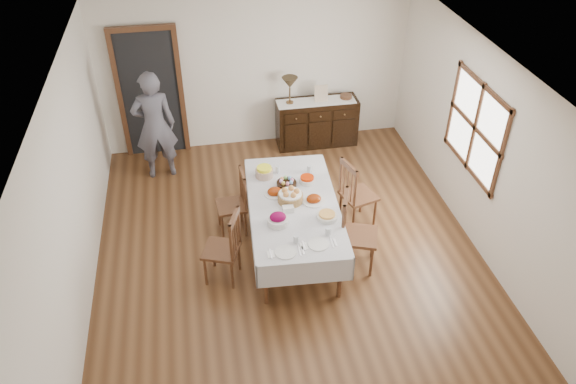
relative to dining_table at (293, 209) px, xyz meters
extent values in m
plane|color=brown|center=(-0.07, -0.11, -0.67)|extent=(6.00, 6.00, 0.00)
cube|color=white|center=(-0.07, -0.11, 1.93)|extent=(5.00, 6.00, 0.02)
cube|color=white|center=(-0.07, 2.89, 0.63)|extent=(5.00, 0.02, 2.60)
cube|color=white|center=(-2.57, -0.11, 0.63)|extent=(0.02, 6.00, 2.60)
cube|color=white|center=(2.43, -0.11, 0.63)|extent=(0.02, 6.00, 2.60)
cube|color=white|center=(2.42, 0.19, 0.83)|extent=(0.02, 1.30, 1.10)
cube|color=#53311D|center=(2.40, 0.19, 0.83)|extent=(0.03, 1.46, 1.26)
cube|color=black|center=(-1.77, 2.85, 0.38)|extent=(0.90, 0.06, 2.10)
cube|color=#53311D|center=(-1.77, 2.83, 0.38)|extent=(1.04, 0.08, 2.18)
cube|color=silver|center=(0.00, 0.00, 0.07)|extent=(1.22, 2.23, 0.04)
cylinder|color=#53311D|center=(-0.50, -0.90, -0.32)|extent=(0.06, 0.06, 0.70)
cylinder|color=#53311D|center=(0.38, -0.96, -0.32)|extent=(0.06, 0.06, 0.70)
cylinder|color=#53311D|center=(-0.38, 0.96, -0.32)|extent=(0.06, 0.06, 0.70)
cylinder|color=#53311D|center=(0.50, 0.90, -0.32)|extent=(0.06, 0.06, 0.70)
cube|color=silver|center=(-0.55, 0.04, -0.08)|extent=(0.16, 2.20, 0.33)
cube|color=silver|center=(0.55, -0.04, -0.08)|extent=(0.16, 2.20, 0.33)
cube|color=silver|center=(-0.07, -1.09, -0.08)|extent=(1.12, 0.09, 0.33)
cube|color=silver|center=(0.07, 1.09, -0.08)|extent=(1.12, 0.09, 0.33)
cube|color=#53311D|center=(-0.97, -0.37, -0.22)|extent=(0.54, 0.54, 0.04)
cylinder|color=#53311D|center=(-1.07, -0.15, -0.45)|extent=(0.04, 0.04, 0.43)
cylinder|color=#53311D|center=(-1.19, -0.47, -0.45)|extent=(0.04, 0.04, 0.43)
cylinder|color=#53311D|center=(-0.75, -0.27, -0.45)|extent=(0.04, 0.04, 0.43)
cylinder|color=#53311D|center=(-0.87, -0.59, -0.45)|extent=(0.04, 0.04, 0.43)
cylinder|color=#53311D|center=(-0.73, -0.27, 0.06)|extent=(0.04, 0.04, 0.56)
cylinder|color=#53311D|center=(-0.86, -0.60, 0.06)|extent=(0.04, 0.04, 0.56)
cube|color=#53311D|center=(-0.79, -0.44, 0.30)|extent=(0.18, 0.39, 0.08)
cylinder|color=#53311D|center=(-0.76, -0.35, 0.04)|extent=(0.02, 0.02, 0.46)
cylinder|color=#53311D|center=(-0.79, -0.44, 0.04)|extent=(0.02, 0.02, 0.46)
cylinder|color=#53311D|center=(-0.82, -0.52, 0.04)|extent=(0.02, 0.02, 0.46)
cube|color=#53311D|center=(-0.76, 0.53, -0.25)|extent=(0.42, 0.42, 0.04)
cylinder|color=#53311D|center=(-0.93, 0.68, -0.47)|extent=(0.03, 0.03, 0.40)
cylinder|color=#53311D|center=(-0.91, 0.36, -0.47)|extent=(0.03, 0.03, 0.40)
cylinder|color=#53311D|center=(-0.61, 0.70, -0.47)|extent=(0.03, 0.03, 0.40)
cylinder|color=#53311D|center=(-0.59, 0.38, -0.47)|extent=(0.03, 0.03, 0.40)
cylinder|color=#53311D|center=(-0.59, 0.71, 0.02)|extent=(0.04, 0.04, 0.52)
cylinder|color=#53311D|center=(-0.57, 0.37, 0.02)|extent=(0.04, 0.04, 0.52)
cube|color=#53311D|center=(-0.58, 0.54, 0.24)|extent=(0.07, 0.38, 0.07)
cylinder|color=#53311D|center=(-0.59, 0.63, 0.00)|extent=(0.02, 0.02, 0.43)
cylinder|color=#53311D|center=(-0.58, 0.54, 0.00)|extent=(0.02, 0.02, 0.43)
cylinder|color=#53311D|center=(-0.58, 0.46, 0.00)|extent=(0.02, 0.02, 0.43)
cube|color=#53311D|center=(0.75, -0.46, -0.19)|extent=(0.57, 0.57, 0.04)
cylinder|color=#53311D|center=(0.86, -0.69, -0.44)|extent=(0.04, 0.04, 0.46)
cylinder|color=#53311D|center=(0.99, -0.35, -0.44)|extent=(0.04, 0.04, 0.46)
cylinder|color=#53311D|center=(0.52, -0.57, -0.44)|extent=(0.04, 0.04, 0.46)
cylinder|color=#53311D|center=(0.64, -0.22, -0.44)|extent=(0.04, 0.04, 0.46)
cylinder|color=#53311D|center=(0.50, -0.57, 0.11)|extent=(0.04, 0.04, 0.60)
cylinder|color=#53311D|center=(0.63, -0.21, 0.11)|extent=(0.04, 0.04, 0.60)
cube|color=#53311D|center=(0.56, -0.39, 0.37)|extent=(0.19, 0.42, 0.09)
cylinder|color=#53311D|center=(0.53, -0.48, 0.09)|extent=(0.02, 0.02, 0.49)
cylinder|color=#53311D|center=(0.56, -0.39, 0.09)|extent=(0.02, 0.02, 0.49)
cylinder|color=#53311D|center=(0.60, -0.30, 0.09)|extent=(0.02, 0.02, 0.49)
cube|color=#53311D|center=(1.00, 0.39, -0.20)|extent=(0.53, 0.53, 0.04)
cylinder|color=#53311D|center=(1.21, 0.27, -0.45)|extent=(0.04, 0.04, 0.44)
cylinder|color=#53311D|center=(1.11, 0.61, -0.45)|extent=(0.04, 0.04, 0.44)
cylinder|color=#53311D|center=(0.88, 0.17, -0.45)|extent=(0.04, 0.04, 0.44)
cylinder|color=#53311D|center=(0.78, 0.51, -0.45)|extent=(0.04, 0.04, 0.44)
cylinder|color=#53311D|center=(0.86, 0.16, 0.08)|extent=(0.04, 0.04, 0.58)
cylinder|color=#53311D|center=(0.76, 0.51, 0.08)|extent=(0.04, 0.04, 0.58)
cube|color=#53311D|center=(0.81, 0.34, 0.33)|extent=(0.15, 0.41, 0.08)
cylinder|color=#53311D|center=(0.83, 0.25, 0.06)|extent=(0.02, 0.02, 0.47)
cylinder|color=#53311D|center=(0.81, 0.34, 0.06)|extent=(0.02, 0.02, 0.47)
cylinder|color=#53311D|center=(0.78, 0.42, 0.06)|extent=(0.02, 0.02, 0.47)
cube|color=black|center=(0.91, 2.61, -0.26)|extent=(1.36, 0.45, 0.81)
cube|color=black|center=(0.50, 2.38, -0.02)|extent=(0.38, 0.02, 0.16)
sphere|color=brown|center=(0.50, 2.36, -0.02)|extent=(0.03, 0.03, 0.03)
cube|color=black|center=(0.91, 2.38, -0.02)|extent=(0.38, 0.02, 0.16)
sphere|color=brown|center=(0.91, 2.36, -0.02)|extent=(0.03, 0.03, 0.03)
cube|color=black|center=(1.31, 2.38, -0.02)|extent=(0.38, 0.02, 0.16)
sphere|color=brown|center=(1.31, 2.36, -0.02)|extent=(0.03, 0.03, 0.03)
imported|color=#575662|center=(-1.73, 2.13, 0.27)|extent=(0.62, 0.44, 1.87)
cylinder|color=olive|center=(-0.03, 0.05, 0.14)|extent=(0.32, 0.32, 0.11)
cylinder|color=white|center=(-0.03, 0.05, 0.21)|extent=(0.29, 0.29, 0.02)
sphere|color=#C88342|center=(0.05, 0.05, 0.24)|extent=(0.08, 0.08, 0.08)
sphere|color=#C88342|center=(-0.01, 0.13, 0.24)|extent=(0.08, 0.08, 0.08)
sphere|color=#C88342|center=(-0.10, 0.10, 0.24)|extent=(0.08, 0.08, 0.08)
sphere|color=#C88342|center=(-0.10, 0.01, 0.24)|extent=(0.08, 0.08, 0.08)
sphere|color=#C88342|center=(-0.01, -0.02, 0.24)|extent=(0.08, 0.08, 0.08)
cylinder|color=black|center=(-0.02, 0.40, 0.12)|extent=(0.27, 0.27, 0.06)
ellipsoid|color=pink|center=(0.06, 0.40, 0.17)|extent=(0.05, 0.05, 0.06)
ellipsoid|color=#79BEFA|center=(0.03, 0.45, 0.17)|extent=(0.05, 0.05, 0.06)
ellipsoid|color=#8DDE74|center=(-0.02, 0.47, 0.17)|extent=(0.05, 0.05, 0.06)
ellipsoid|color=#EF9956|center=(-0.07, 0.45, 0.17)|extent=(0.05, 0.05, 0.06)
ellipsoid|color=#E09EE9|center=(-0.09, 0.40, 0.17)|extent=(0.05, 0.05, 0.06)
ellipsoid|color=#FFEE63|center=(-0.07, 0.34, 0.17)|extent=(0.05, 0.05, 0.06)
ellipsoid|color=pink|center=(-0.02, 0.32, 0.17)|extent=(0.05, 0.05, 0.06)
ellipsoid|color=#79BEFA|center=(0.03, 0.34, 0.17)|extent=(0.05, 0.05, 0.06)
cylinder|color=silver|center=(-0.20, 0.24, 0.10)|extent=(0.28, 0.28, 0.01)
ellipsoid|color=maroon|center=(-0.20, 0.24, 0.13)|extent=(0.19, 0.16, 0.11)
cylinder|color=silver|center=(0.26, 0.00, 0.10)|extent=(0.31, 0.31, 0.01)
ellipsoid|color=maroon|center=(0.26, 0.00, 0.13)|extent=(0.19, 0.16, 0.11)
cylinder|color=silver|center=(-0.26, -0.36, 0.13)|extent=(0.26, 0.26, 0.08)
ellipsoid|color=maroon|center=(-0.26, -0.36, 0.19)|extent=(0.20, 0.17, 0.11)
cylinder|color=silver|center=(0.26, 0.41, 0.12)|extent=(0.20, 0.20, 0.07)
cylinder|color=red|center=(0.26, 0.41, 0.17)|extent=(0.18, 0.18, 0.03)
cylinder|color=tan|center=(-0.27, 0.66, 0.15)|extent=(0.24, 0.24, 0.11)
cylinder|color=#FDFC27|center=(-0.27, 0.66, 0.22)|extent=(0.20, 0.20, 0.04)
cylinder|color=silver|center=(0.34, -0.37, 0.12)|extent=(0.26, 0.26, 0.05)
cylinder|color=#F4AE4F|center=(0.34, -0.37, 0.16)|extent=(0.20, 0.20, 0.02)
cube|color=silver|center=(-0.10, -0.15, 0.13)|extent=(0.15, 0.10, 0.07)
cylinder|color=silver|center=(-0.26, -0.89, 0.10)|extent=(0.25, 0.25, 0.01)
cube|color=white|center=(-0.43, -0.89, 0.09)|extent=(0.09, 0.12, 0.01)
cube|color=silver|center=(-0.43, -0.89, 0.10)|extent=(0.03, 0.16, 0.01)
cube|color=silver|center=(-0.10, -0.89, 0.09)|extent=(0.02, 0.18, 0.01)
cube|color=silver|center=(-0.06, -0.89, 0.09)|extent=(0.03, 0.14, 0.01)
cylinder|color=silver|center=(-0.11, -0.74, 0.14)|extent=(0.07, 0.07, 0.10)
cylinder|color=silver|center=(0.13, -0.82, 0.10)|extent=(0.25, 0.25, 0.01)
cube|color=white|center=(-0.04, -0.82, 0.09)|extent=(0.09, 0.12, 0.01)
cube|color=silver|center=(-0.04, -0.82, 0.10)|extent=(0.03, 0.16, 0.01)
cube|color=silver|center=(0.29, -0.82, 0.09)|extent=(0.02, 0.18, 0.01)
cube|color=silver|center=(0.33, -0.82, 0.09)|extent=(0.03, 0.14, 0.01)
cylinder|color=silver|center=(0.28, -0.67, 0.14)|extent=(0.07, 0.07, 0.10)
cylinder|color=silver|center=(-0.08, 0.72, 0.14)|extent=(0.06, 0.06, 0.11)
cylinder|color=silver|center=(0.35, 0.66, 0.14)|extent=(0.07, 0.07, 0.10)
cube|color=white|center=(0.87, 2.58, 0.15)|extent=(1.30, 0.35, 0.01)
cylinder|color=brown|center=(0.44, 2.60, 0.16)|extent=(0.12, 0.12, 0.03)
cylinder|color=brown|center=(0.44, 2.60, 0.30)|extent=(0.02, 0.02, 0.25)
cone|color=#453722|center=(0.44, 2.60, 0.52)|extent=(0.26, 0.26, 0.18)
cube|color=#C5AF94|center=(0.96, 2.59, 0.29)|extent=(0.22, 0.08, 0.28)
cylinder|color=#53311D|center=(1.39, 2.61, 0.18)|extent=(0.20, 0.20, 0.06)
camera|label=1|loc=(-1.09, -5.55, 4.40)|focal=35.00mm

